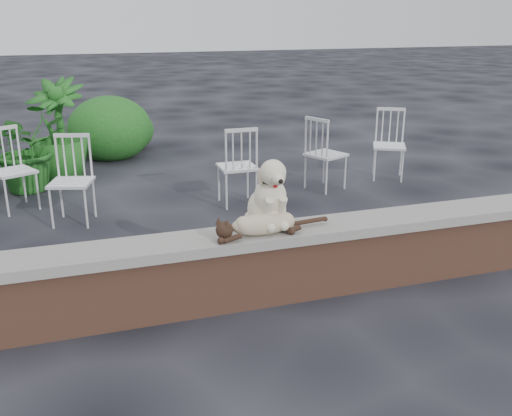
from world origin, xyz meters
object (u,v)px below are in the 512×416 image
object	(u,v)px
dog	(267,191)
potted_plant_a	(26,147)
chair_a	(13,170)
chair_d	(389,145)
chair_c	(237,165)
chair_e	(326,153)
chair_b	(71,181)
potted_plant_b	(58,130)
cat	(263,223)

from	to	relation	value
dog	potted_plant_a	xyz separation A→B (m)	(-1.94, 3.67, -0.31)
chair_a	potted_plant_a	world-z (taller)	potted_plant_a
potted_plant_a	chair_d	bearing A→B (deg)	-11.50
chair_c	potted_plant_a	xyz separation A→B (m)	(-2.36, 1.37, 0.09)
chair_e	chair_d	bearing A→B (deg)	-103.56
dog	chair_b	world-z (taller)	dog
chair_c	chair_e	bearing A→B (deg)	-168.62
chair_d	potted_plant_b	bearing A→B (deg)	-168.73
chair_d	chair_a	bearing A→B (deg)	-153.63
cat	chair_b	xyz separation A→B (m)	(-1.36, 2.36, -0.20)
chair_b	dog	bearing A→B (deg)	-40.63
chair_e	potted_plant_b	distance (m)	3.54
chair_e	potted_plant_a	world-z (taller)	potted_plant_a
dog	potted_plant_a	world-z (taller)	dog
chair_d	potted_plant_a	distance (m)	4.72
potted_plant_b	chair_d	bearing A→B (deg)	-16.87
chair_b	potted_plant_b	distance (m)	1.82
chair_b	potted_plant_b	xyz separation A→B (m)	(-0.11, 1.80, 0.21)
chair_a	potted_plant_b	size ratio (longest dim) A/B	0.69
chair_c	dog	bearing A→B (deg)	79.97
dog	chair_c	size ratio (longest dim) A/B	0.61
cat	potted_plant_b	distance (m)	4.41
cat	chair_b	distance (m)	2.73
dog	chair_e	size ratio (longest dim) A/B	0.61
chair_b	chair_a	distance (m)	0.91
chair_b	chair_c	bearing A→B (deg)	18.97
chair_a	chair_e	bearing A→B (deg)	-32.09
chair_a	chair_e	size ratio (longest dim) A/B	1.00
cat	potted_plant_b	world-z (taller)	potted_plant_b
dog	chair_a	distance (m)	3.55
potted_plant_b	chair_a	bearing A→B (deg)	-114.04
chair_e	chair_a	bearing A→B (deg)	60.74
dog	chair_d	size ratio (longest dim) A/B	0.61
chair_d	potted_plant_a	bearing A→B (deg)	-163.36
chair_d	chair_a	distance (m)	4.75
dog	chair_e	world-z (taller)	dog
chair_c	chair_d	bearing A→B (deg)	-168.81
cat	chair_c	distance (m)	2.51
cat	potted_plant_a	xyz separation A→B (m)	(-1.86, 3.82, -0.11)
chair_c	chair_e	world-z (taller)	same
chair_b	chair_a	xyz separation A→B (m)	(-0.62, 0.66, 0.00)
dog	chair_b	xyz separation A→B (m)	(-1.44, 2.21, -0.40)
chair_d	cat	bearing A→B (deg)	-105.76
dog	chair_e	xyz separation A→B (m)	(1.67, 2.54, -0.40)
potted_plant_b	chair_e	bearing A→B (deg)	-24.64
cat	potted_plant_b	size ratio (longest dim) A/B	0.81
chair_c	potted_plant_b	size ratio (longest dim) A/B	0.69
potted_plant_a	dog	bearing A→B (deg)	-62.13
chair_e	potted_plant_a	xyz separation A→B (m)	(-3.61, 1.13, 0.09)
chair_c	chair_b	bearing A→B (deg)	3.05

